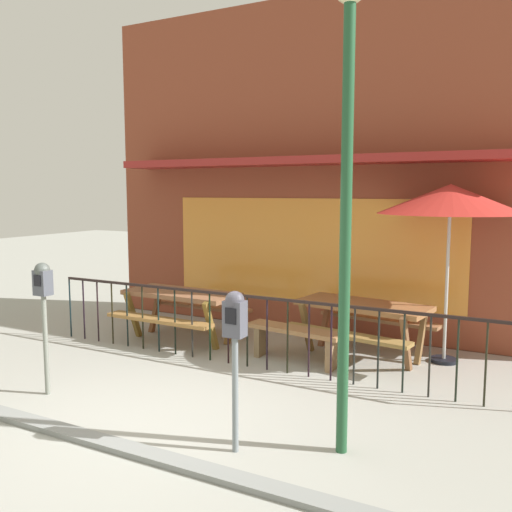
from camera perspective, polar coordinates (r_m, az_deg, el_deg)
name	(u,v)px	position (r m, az deg, el deg)	size (l,w,h in m)	color
ground	(149,424)	(5.83, -11.05, -16.81)	(40.00, 40.00, 0.00)	#9C9D95
pub_storefront	(315,169)	(9.19, 6.18, 9.01)	(7.66, 1.24, 5.39)	#46291B
patio_fence_front	(247,317)	(7.25, -0.92, -6.42)	(6.45, 0.04, 0.97)	black
picnic_table_left	(181,302)	(8.59, -7.79, -4.74)	(1.84, 1.41, 0.79)	brown
picnic_table_right	(363,315)	(7.79, 11.05, -6.00)	(1.98, 1.61, 0.79)	brown
patio_umbrella	(450,200)	(7.69, 19.59, 5.53)	(1.91, 1.91, 2.41)	black
patio_bench	(295,337)	(7.51, 4.07, -8.41)	(1.43, 0.51, 0.48)	#9A6C42
parking_meter_near	(235,329)	(4.82, -2.22, -7.58)	(0.18, 0.17, 1.46)	slate
parking_meter_far	(43,293)	(6.61, -21.28, -3.62)	(0.18, 0.17, 1.53)	slate
street_lamp	(347,149)	(4.74, 9.47, 10.90)	(0.28, 0.28, 4.11)	#204F2E
curb_edge	(111,447)	(5.45, -14.89, -18.66)	(10.72, 0.20, 0.11)	gray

